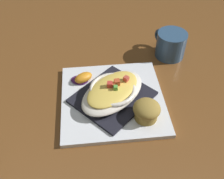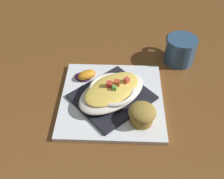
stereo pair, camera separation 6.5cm
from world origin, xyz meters
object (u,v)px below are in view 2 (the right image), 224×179
(orange_garnish, at_px, (86,75))
(coffee_mug, at_px, (180,51))
(gratin_dish, at_px, (112,91))
(square_plate, at_px, (112,99))
(muffin, at_px, (142,114))

(orange_garnish, bearing_deg, coffee_mug, -153.04)
(gratin_dish, bearing_deg, orange_garnish, -37.78)
(square_plate, height_order, muffin, muffin)
(muffin, bearing_deg, square_plate, -38.73)
(muffin, bearing_deg, orange_garnish, -38.28)
(muffin, relative_size, orange_garnish, 0.95)
(muffin, distance_m, coffee_mug, 0.27)
(muffin, xyz_separation_m, orange_garnish, (0.16, -0.13, -0.02))
(orange_garnish, bearing_deg, muffin, 141.72)
(gratin_dish, relative_size, muffin, 3.33)
(gratin_dish, bearing_deg, muffin, 141.22)
(square_plate, relative_size, gratin_dish, 1.21)
(square_plate, height_order, coffee_mug, coffee_mug)
(square_plate, distance_m, muffin, 0.11)
(square_plate, distance_m, coffee_mug, 0.26)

